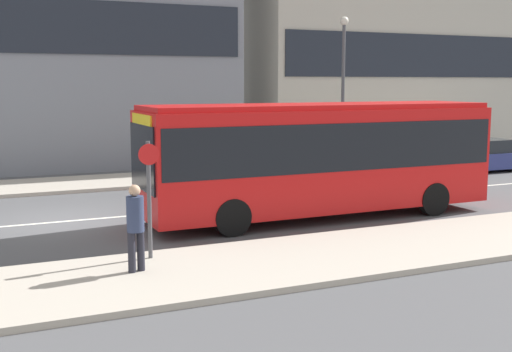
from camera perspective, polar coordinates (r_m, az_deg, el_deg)
name	(u,v)px	position (r m, az deg, el deg)	size (l,w,h in m)	color
ground_plane	(66,221)	(18.56, -16.57, -3.89)	(120.00, 120.00, 0.00)	#4F4F51
sidewalk_near	(111,283)	(12.56, -12.75, -9.26)	(44.00, 3.50, 0.13)	#B2A899
sidewalk_far	(42,186)	(24.66, -18.50, -0.86)	(44.00, 3.50, 0.13)	#B2A899
lane_centerline	(66,221)	(18.56, -16.57, -3.88)	(41.80, 0.16, 0.01)	silver
city_bus	(319,152)	(18.21, 5.59, 2.10)	(10.15, 2.64, 3.22)	red
parked_car_0	(373,162)	(26.12, 10.37, 1.23)	(4.57, 1.72, 1.39)	silver
parked_car_1	(482,156)	(29.50, 19.48, 1.68)	(4.24, 1.82, 1.38)	navy
pedestrian_near_stop	(135,222)	(12.72, -10.67, -4.08)	(0.34, 0.34, 1.73)	#23232D
bus_stop_sign	(149,190)	(13.55, -9.48, -1.24)	(0.44, 0.12, 2.48)	#4C4C51
street_lamp	(343,76)	(27.39, 7.76, 8.76)	(0.36, 0.36, 6.38)	#4C4C51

